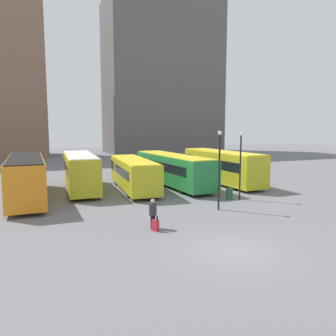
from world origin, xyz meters
name	(u,v)px	position (x,y,z in m)	size (l,w,h in m)	color
ground_plane	(233,250)	(0.00, 0.00, 0.00)	(160.00, 160.00, 0.00)	slate
building_block_right	(162,79)	(18.28, 57.42, 16.25)	(24.48, 13.76, 32.50)	#5B5656
bus_0	(26,176)	(-8.98, 15.39, 1.81)	(2.73, 12.19, 3.32)	orange
bus_1	(80,171)	(-4.63, 17.38, 1.75)	(2.80, 9.94, 3.24)	gold
bus_2	(133,173)	(-0.18, 15.93, 1.52)	(3.16, 10.40, 2.78)	gold
bus_3	(172,168)	(3.91, 16.70, 1.64)	(3.42, 12.53, 2.99)	#237A38
bus_4	(221,166)	(8.97, 16.06, 1.75)	(3.09, 11.20, 3.23)	gold
traveler	(153,211)	(-2.30, 4.50, 0.98)	(0.56, 0.56, 1.65)	black
suitcase	(155,225)	(-2.34, 3.99, 0.31)	(0.35, 0.44, 0.88)	#B7232D
lamp_post_0	(219,164)	(3.20, 6.75, 3.16)	(0.28, 0.28, 5.33)	black
lamp_post_1	(240,160)	(6.36, 8.94, 3.08)	(0.28, 0.28, 5.18)	black
trash_bin	(229,193)	(5.75, 9.43, 0.42)	(0.52, 0.52, 0.85)	#285633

